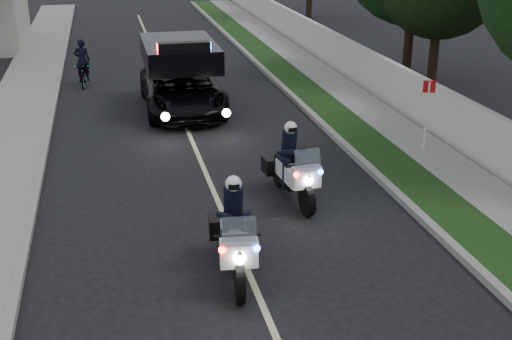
% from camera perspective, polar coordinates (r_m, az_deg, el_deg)
% --- Properties ---
extents(ground, '(120.00, 120.00, 0.00)m').
position_cam_1_polar(ground, '(10.96, 1.44, -13.41)').
color(ground, black).
rests_on(ground, ground).
extents(curb_right, '(0.20, 60.00, 0.15)m').
position_cam_1_polar(curb_right, '(20.71, 5.69, 3.86)').
color(curb_right, gray).
rests_on(curb_right, ground).
extents(grass_verge, '(1.20, 60.00, 0.16)m').
position_cam_1_polar(grass_verge, '(20.94, 7.52, 3.98)').
color(grass_verge, '#193814').
rests_on(grass_verge, ground).
extents(sidewalk_right, '(1.40, 60.00, 0.16)m').
position_cam_1_polar(sidewalk_right, '(21.41, 10.80, 4.17)').
color(sidewalk_right, gray).
rests_on(sidewalk_right, ground).
extents(property_wall, '(0.22, 60.00, 1.50)m').
position_cam_1_polar(property_wall, '(21.64, 13.37, 6.01)').
color(property_wall, beige).
rests_on(property_wall, ground).
extents(curb_left, '(0.20, 60.00, 0.15)m').
position_cam_1_polar(curb_left, '(19.80, -17.49, 2.13)').
color(curb_left, gray).
rests_on(curb_left, ground).
extents(sidewalk_left, '(2.00, 60.00, 0.16)m').
position_cam_1_polar(sidewalk_left, '(19.93, -20.63, 1.87)').
color(sidewalk_left, gray).
rests_on(sidewalk_left, ground).
extents(lane_marking, '(0.12, 50.00, 0.01)m').
position_cam_1_polar(lane_marking, '(19.86, -5.64, 2.88)').
color(lane_marking, '#BFB78C').
rests_on(lane_marking, ground).
extents(police_moto_left, '(1.01, 2.28, 1.88)m').
position_cam_1_polar(police_moto_left, '(12.45, -1.78, -8.79)').
color(police_moto_left, silver).
rests_on(police_moto_left, ground).
extents(police_moto_right, '(0.95, 2.22, 1.83)m').
position_cam_1_polar(police_moto_right, '(15.50, 3.05, -2.47)').
color(police_moto_right, silver).
rests_on(police_moto_right, ground).
extents(police_suv, '(2.50, 5.38, 2.62)m').
position_cam_1_polar(police_suv, '(22.55, -6.24, 5.09)').
color(police_suv, black).
rests_on(police_suv, ground).
extents(bicycle, '(0.63, 1.66, 0.86)m').
position_cam_1_polar(bicycle, '(26.45, -14.38, 6.97)').
color(bicycle, black).
rests_on(bicycle, ground).
extents(cyclist, '(0.58, 0.40, 1.57)m').
position_cam_1_polar(cyclist, '(26.45, -14.38, 6.97)').
color(cyclist, black).
rests_on(cyclist, ground).
extents(sign_post, '(0.41, 0.41, 2.13)m').
position_cam_1_polar(sign_post, '(18.84, 14.02, 1.29)').
color(sign_post, '#AA0C17').
rests_on(sign_post, ground).
extents(tree_right_c, '(5.46, 5.46, 8.06)m').
position_cam_1_polar(tree_right_c, '(26.71, 14.66, 7.07)').
color(tree_right_c, black).
rests_on(tree_right_c, ground).
extents(tree_right_d, '(6.19, 6.19, 9.38)m').
position_cam_1_polar(tree_right_d, '(27.70, 12.61, 7.75)').
color(tree_right_d, '#133712').
rests_on(tree_right_d, ground).
extents(tree_right_e, '(5.70, 5.70, 8.32)m').
position_cam_1_polar(tree_right_e, '(42.06, 4.51, 12.68)').
color(tree_right_e, '#153510').
rests_on(tree_right_e, ground).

